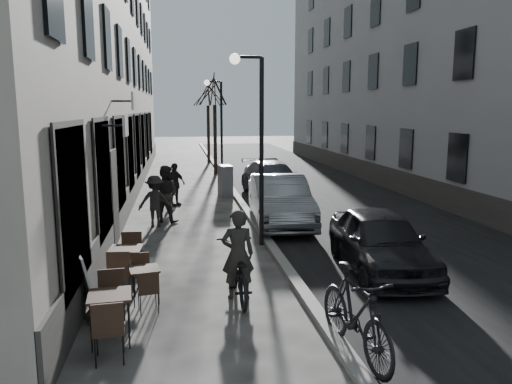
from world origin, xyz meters
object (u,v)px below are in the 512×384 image
object	(u,v)px
streetlamp_far	(218,119)
car_mid	(280,201)
bistro_set_b	(145,281)
car_far	(272,179)
bistro_set_a	(110,313)
car_near	(380,241)
streetlamp_near	(255,129)
pedestrian_near	(165,194)
tree_far	(208,94)
bistro_set_c	(126,263)
pedestrian_mid	(155,201)
bicycle	(238,271)
moped	(356,314)
tree_near	(215,91)
utility_cabinet	(225,181)
sign_board	(89,291)
pedestrian_far	(174,184)

from	to	relation	value
streetlamp_far	car_mid	world-z (taller)	streetlamp_far
bistro_set_b	car_far	xyz separation A→B (m)	(4.66, 11.34, 0.31)
bistro_set_a	car_near	world-z (taller)	car_near
bistro_set_a	streetlamp_near	bearing A→B (deg)	54.40
pedestrian_near	bistro_set_b	bearing A→B (deg)	114.06
tree_far	car_mid	bearing A→B (deg)	-86.63
tree_far	car_mid	world-z (taller)	tree_far
bistro_set_c	pedestrian_mid	distance (m)	5.37
bicycle	car_far	xyz separation A→B (m)	(2.86, 11.42, 0.17)
tree_far	moped	size ratio (longest dim) A/B	2.55
bicycle	car_near	xyz separation A→B (m)	(3.40, 1.11, 0.17)
car_mid	car_far	distance (m)	5.39
tree_far	bistro_set_b	size ratio (longest dim) A/B	4.11
tree_near	utility_cabinet	bearing A→B (deg)	-91.15
streetlamp_far	tree_far	size ratio (longest dim) A/B	0.89
streetlamp_near	moped	size ratio (longest dim) A/B	2.27
pedestrian_near	bistro_set_c	bearing A→B (deg)	109.47
streetlamp_near	moped	distance (m)	6.85
bistro_set_c	bistro_set_b	bearing A→B (deg)	-61.54
streetlamp_far	bicycle	size ratio (longest dim) A/B	2.46
tree_near	utility_cabinet	size ratio (longest dim) A/B	4.26
utility_cabinet	pedestrian_mid	size ratio (longest dim) A/B	0.82
car_far	streetlamp_far	bearing A→B (deg)	109.91
bistro_set_c	utility_cabinet	world-z (taller)	utility_cabinet
pedestrian_mid	moped	world-z (taller)	pedestrian_mid
bistro_set_a	bicycle	xyz separation A→B (m)	(2.22, 1.59, 0.05)
utility_cabinet	bicycle	xyz separation A→B (m)	(-0.86, -11.49, -0.13)
streetlamp_near	streetlamp_far	distance (m)	12.00
pedestrian_near	car_mid	xyz separation A→B (m)	(3.65, -0.92, -0.16)
pedestrian_near	pedestrian_mid	xyz separation A→B (m)	(-0.30, -0.60, -0.13)
utility_cabinet	bicycle	world-z (taller)	utility_cabinet
streetlamp_far	tree_far	distance (m)	9.12
bistro_set_b	pedestrian_near	world-z (taller)	pedestrian_near
streetlamp_far	car_near	bearing A→B (deg)	-80.42
sign_board	pedestrian_mid	world-z (taller)	pedestrian_mid
streetlamp_near	utility_cabinet	world-z (taller)	streetlamp_near
utility_cabinet	pedestrian_near	bearing A→B (deg)	-124.80
streetlamp_far	pedestrian_mid	xyz separation A→B (m)	(-2.78, -9.36, -2.34)
tree_near	car_mid	distance (m)	13.31
pedestrian_mid	streetlamp_far	bearing A→B (deg)	-104.73
streetlamp_far	bistro_set_a	bearing A→B (deg)	-100.31
moped	streetlamp_near	bearing A→B (deg)	87.59
tree_near	bistro_set_b	size ratio (longest dim) A/B	4.11
sign_board	car_far	size ratio (longest dim) A/B	0.24
tree_near	pedestrian_far	xyz separation A→B (m)	(-2.26, -8.97, -3.84)
pedestrian_near	car_mid	distance (m)	3.76
tree_far	bicycle	bearing A→B (deg)	-92.32
bistro_set_c	tree_far	bearing A→B (deg)	86.63
streetlamp_near	sign_board	distance (m)	6.23
tree_near	bistro_set_b	world-z (taller)	tree_near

